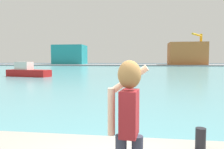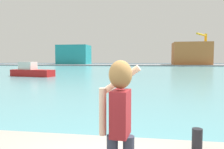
% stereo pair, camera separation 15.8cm
% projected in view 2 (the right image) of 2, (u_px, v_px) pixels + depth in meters
% --- Properties ---
extents(ground_plane, '(220.00, 220.00, 0.00)m').
position_uv_depth(ground_plane, '(144.00, 70.00, 52.35)').
color(ground_plane, '#334751').
extents(harbor_water, '(140.00, 100.00, 0.02)m').
position_uv_depth(harbor_water, '(144.00, 70.00, 54.32)').
color(harbor_water, '#599EA8').
rests_on(harbor_water, ground_plane).
extents(far_shore_dock, '(140.00, 20.00, 0.49)m').
position_uv_depth(far_shore_dock, '(145.00, 65.00, 93.73)').
color(far_shore_dock, gray).
rests_on(far_shore_dock, ground_plane).
extents(person_photographer, '(0.53, 0.56, 1.74)m').
position_uv_depth(person_photographer, '(120.00, 116.00, 2.66)').
color(person_photographer, '#2D3342').
rests_on(person_photographer, quay_promenade).
extents(harbor_bollard, '(0.19, 0.19, 0.45)m').
position_uv_depth(harbor_bollard, '(197.00, 140.00, 4.15)').
color(harbor_bollard, black).
rests_on(harbor_bollard, quay_promenade).
extents(boat_moored, '(6.96, 3.39, 2.12)m').
position_uv_depth(boat_moored, '(31.00, 71.00, 32.28)').
color(boat_moored, '#B21919').
rests_on(boat_moored, harbor_water).
extents(warehouse_left, '(13.86, 10.12, 8.61)m').
position_uv_depth(warehouse_left, '(74.00, 55.00, 100.34)').
color(warehouse_left, teal).
rests_on(warehouse_left, far_shore_dock).
extents(warehouse_right, '(14.35, 10.16, 8.92)m').
position_uv_depth(warehouse_right, '(191.00, 54.00, 88.28)').
color(warehouse_right, '#B26633').
rests_on(warehouse_right, far_shore_dock).
extents(port_crane, '(5.99, 9.21, 12.31)m').
position_uv_depth(port_crane, '(204.00, 45.00, 86.05)').
color(port_crane, yellow).
rests_on(port_crane, far_shore_dock).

